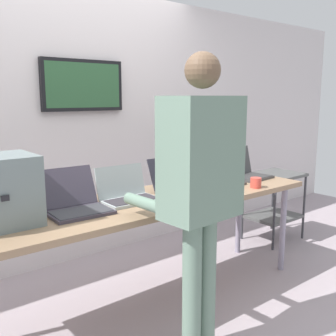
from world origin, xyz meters
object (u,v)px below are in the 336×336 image
at_px(laptop_station_3, 215,178).
at_px(laptop_station_4, 247,171).
at_px(laptop_station_0, 75,202).
at_px(coffee_mug, 256,183).
at_px(laptop_station_1, 127,193).
at_px(laptop_station_2, 178,184).
at_px(workbench, 154,206).
at_px(person, 200,179).
at_px(storage_cart, 274,196).

distance_m(laptop_station_3, laptop_station_4, 0.42).
distance_m(laptop_station_0, coffee_mug, 1.43).
distance_m(laptop_station_1, laptop_station_3, 0.83).
bearing_deg(laptop_station_1, laptop_station_2, -3.14).
bearing_deg(workbench, laptop_station_0, 176.08).
bearing_deg(laptop_station_1, workbench, -16.52).
bearing_deg(laptop_station_4, laptop_station_1, 179.81).
relative_size(laptop_station_0, laptop_station_2, 1.09).
relative_size(laptop_station_2, laptop_station_3, 0.90).
bearing_deg(laptop_station_2, workbench, -172.77).
relative_size(person, coffee_mug, 20.10).
bearing_deg(laptop_station_3, laptop_station_1, 178.59).
bearing_deg(laptop_station_3, storage_cart, 11.55).
distance_m(laptop_station_4, person, 1.40).
xyz_separation_m(laptop_station_3, laptop_station_4, (0.42, 0.02, 0.01)).
bearing_deg(storage_cart, laptop_station_2, -171.23).
relative_size(laptop_station_0, storage_cart, 0.55).
distance_m(laptop_station_1, laptop_station_4, 1.25).
relative_size(workbench, person, 1.51).
relative_size(laptop_station_1, laptop_station_2, 1.06).
bearing_deg(storage_cart, workbench, -171.44).
relative_size(person, storage_cart, 2.44).
height_order(laptop_station_1, laptop_station_2, laptop_station_2).
bearing_deg(laptop_station_0, laptop_station_2, -0.55).
bearing_deg(storage_cart, laptop_station_4, -163.33).
xyz_separation_m(laptop_station_0, laptop_station_4, (1.64, 0.01, 0.00)).
height_order(laptop_station_2, person, person).
xyz_separation_m(laptop_station_3, storage_cart, (1.14, 0.23, -0.38)).
relative_size(laptop_station_2, storage_cart, 0.50).
bearing_deg(person, laptop_station_3, 39.58).
xyz_separation_m(workbench, laptop_station_3, (0.64, 0.04, 0.11)).
height_order(laptop_station_1, laptop_station_3, laptop_station_1).
height_order(laptop_station_3, laptop_station_4, laptop_station_4).
bearing_deg(laptop_station_0, workbench, -3.92).
bearing_deg(laptop_station_0, laptop_station_3, -0.20).
xyz_separation_m(laptop_station_4, coffee_mug, (-0.25, -0.30, -0.02)).
bearing_deg(workbench, laptop_station_4, 2.81).
height_order(workbench, laptop_station_4, laptop_station_4).
relative_size(workbench, storage_cart, 3.67).
bearing_deg(coffee_mug, storage_cart, 28.07).
relative_size(laptop_station_1, coffee_mug, 4.41).
bearing_deg(person, laptop_station_0, 123.23).
relative_size(laptop_station_1, laptop_station_3, 0.95).
bearing_deg(laptop_station_1, laptop_station_4, -0.19).
bearing_deg(laptop_station_2, laptop_station_4, 1.43).
xyz_separation_m(laptop_station_2, laptop_station_4, (0.81, 0.02, 0.00)).
distance_m(laptop_station_4, storage_cart, 0.85).
bearing_deg(coffee_mug, laptop_station_1, 163.00).
xyz_separation_m(laptop_station_2, storage_cart, (1.53, 0.24, -0.38)).
height_order(laptop_station_1, storage_cart, laptop_station_1).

